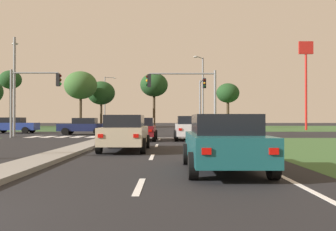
# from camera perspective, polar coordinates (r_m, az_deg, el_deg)

# --- Properties ---
(ground_plane) EXTENTS (200.00, 200.00, 0.00)m
(ground_plane) POSITION_cam_1_polar(r_m,az_deg,el_deg) (34.89, -6.79, -2.83)
(ground_plane) COLOR black
(grass_verge_far_right) EXTENTS (35.00, 35.00, 0.01)m
(grass_verge_far_right) POSITION_cam_1_polar(r_m,az_deg,el_deg) (62.89, 19.86, -1.78)
(grass_verge_far_right) COLOR #385B2D
(grass_verge_far_right) RESTS_ON ground
(median_island_near) EXTENTS (1.20, 22.00, 0.14)m
(median_island_near) POSITION_cam_1_polar(r_m,az_deg,el_deg) (16.20, -14.74, -5.21)
(median_island_near) COLOR gray
(median_island_near) RESTS_ON ground
(median_island_far) EXTENTS (1.20, 36.00, 0.14)m
(median_island_far) POSITION_cam_1_polar(r_m,az_deg,el_deg) (59.78, -3.98, -1.81)
(median_island_far) COLOR gray
(median_island_far) RESTS_ON ground
(lane_dash_near) EXTENTS (0.14, 2.00, 0.01)m
(lane_dash_near) POSITION_cam_1_polar(r_m,az_deg,el_deg) (7.91, -4.40, -10.63)
(lane_dash_near) COLOR silver
(lane_dash_near) RESTS_ON ground
(lane_dash_second) EXTENTS (0.14, 2.00, 0.01)m
(lane_dash_second) POSITION_cam_1_polar(r_m,az_deg,el_deg) (13.85, -2.51, -6.29)
(lane_dash_second) COLOR silver
(lane_dash_second) RESTS_ON ground
(lane_dash_third) EXTENTS (0.14, 2.00, 0.01)m
(lane_dash_third) POSITION_cam_1_polar(r_m,az_deg,el_deg) (19.83, -1.76, -4.55)
(lane_dash_third) COLOR silver
(lane_dash_third) RESTS_ON ground
(lane_dash_fourth) EXTENTS (0.14, 2.00, 0.01)m
(lane_dash_fourth) POSITION_cam_1_polar(r_m,az_deg,el_deg) (25.81, -1.37, -3.62)
(lane_dash_fourth) COLOR silver
(lane_dash_fourth) RESTS_ON ground
(edge_line_right) EXTENTS (0.14, 24.00, 0.01)m
(edge_line_right) POSITION_cam_1_polar(r_m,az_deg,el_deg) (16.91, 9.38, -5.24)
(edge_line_right) COLOR silver
(edge_line_right) RESTS_ON ground
(stop_bar_near) EXTENTS (6.40, 0.50, 0.01)m
(stop_bar_near) POSITION_cam_1_polar(r_m,az_deg,el_deg) (27.66, -0.66, -3.42)
(stop_bar_near) COLOR silver
(stop_bar_near) RESTS_ON ground
(crosswalk_bar_near) EXTENTS (0.70, 2.80, 0.01)m
(crosswalk_bar_near) POSITION_cam_1_polar(r_m,az_deg,el_deg) (31.27, -19.69, -3.05)
(crosswalk_bar_near) COLOR silver
(crosswalk_bar_near) RESTS_ON ground
(crosswalk_bar_second) EXTENTS (0.70, 2.80, 0.01)m
(crosswalk_bar_second) POSITION_cam_1_polar(r_m,az_deg,el_deg) (30.90, -17.68, -3.09)
(crosswalk_bar_second) COLOR silver
(crosswalk_bar_second) RESTS_ON ground
(crosswalk_bar_third) EXTENTS (0.70, 2.80, 0.01)m
(crosswalk_bar_third) POSITION_cam_1_polar(r_m,az_deg,el_deg) (30.57, -15.62, -3.12)
(crosswalk_bar_third) COLOR silver
(crosswalk_bar_third) RESTS_ON ground
(crosswalk_bar_fourth) EXTENTS (0.70, 2.80, 0.01)m
(crosswalk_bar_fourth) POSITION_cam_1_polar(r_m,az_deg,el_deg) (30.28, -13.52, -3.15)
(crosswalk_bar_fourth) COLOR silver
(crosswalk_bar_fourth) RESTS_ON ground
(crosswalk_bar_fifth) EXTENTS (0.70, 2.80, 0.01)m
(crosswalk_bar_fifth) POSITION_cam_1_polar(r_m,az_deg,el_deg) (30.04, -11.38, -3.18)
(crosswalk_bar_fifth) COLOR silver
(crosswalk_bar_fifth) RESTS_ON ground
(crosswalk_bar_sixth) EXTENTS (0.70, 2.80, 0.01)m
(crosswalk_bar_sixth) POSITION_cam_1_polar(r_m,az_deg,el_deg) (29.83, -9.21, -3.20)
(crosswalk_bar_sixth) COLOR silver
(crosswalk_bar_sixth) RESTS_ON ground
(crosswalk_bar_seventh) EXTENTS (0.70, 2.80, 0.01)m
(crosswalk_bar_seventh) POSITION_cam_1_polar(r_m,az_deg,el_deg) (29.67, -7.01, -3.22)
(crosswalk_bar_seventh) COLOR silver
(crosswalk_bar_seventh) RESTS_ON ground
(car_black_near) EXTENTS (2.05, 4.56, 1.62)m
(car_black_near) POSITION_cam_1_polar(r_m,az_deg,el_deg) (64.12, -5.81, -1.05)
(car_black_near) COLOR black
(car_black_near) RESTS_ON ground
(car_blue_second) EXTENTS (4.53, 2.05, 1.55)m
(car_blue_second) POSITION_cam_1_polar(r_m,az_deg,el_deg) (39.95, -22.36, -1.36)
(car_blue_second) COLOR navy
(car_blue_second) RESTS_ON ground
(car_beige_third) EXTENTS (1.98, 4.63, 1.57)m
(car_beige_third) POSITION_cam_1_polar(r_m,az_deg,el_deg) (16.63, -6.56, -2.58)
(car_beige_third) COLOR #BCAD8E
(car_beige_third) RESTS_ON ground
(car_silver_fourth) EXTENTS (1.99, 4.30, 1.58)m
(car_silver_fourth) POSITION_cam_1_polar(r_m,az_deg,el_deg) (49.94, -7.50, -1.21)
(car_silver_fourth) COLOR #B7B7BC
(car_silver_fourth) RESTS_ON ground
(car_teal_fifth) EXTENTS (2.06, 4.56, 1.51)m
(car_teal_fifth) POSITION_cam_1_polar(r_m,az_deg,el_deg) (10.18, 8.42, -4.00)
(car_teal_fifth) COLOR #19565B
(car_teal_fifth) RESTS_ON ground
(car_navy_sixth) EXTENTS (4.39, 1.94, 1.50)m
(car_navy_sixth) POSITION_cam_1_polar(r_m,az_deg,el_deg) (34.48, -12.68, -1.57)
(car_navy_sixth) COLOR #161E47
(car_navy_sixth) RESTS_ON ground
(car_maroon_seventh) EXTENTS (2.00, 4.47, 1.47)m
(car_maroon_seventh) POSITION_cam_1_polar(r_m,az_deg,el_deg) (24.68, -4.10, -2.02)
(car_maroon_seventh) COLOR maroon
(car_maroon_seventh) RESTS_ON ground
(car_white_eighth) EXTENTS (2.10, 4.53, 1.59)m
(car_white_eighth) POSITION_cam_1_polar(r_m,az_deg,el_deg) (25.02, 3.29, -1.87)
(car_white_eighth) COLOR silver
(car_white_eighth) RESTS_ON ground
(traffic_signal_near_left) EXTENTS (3.85, 0.32, 5.09)m
(traffic_signal_near_left) POSITION_cam_1_polar(r_m,az_deg,el_deg) (29.92, -20.17, 3.50)
(traffic_signal_near_left) COLOR gray
(traffic_signal_near_left) RESTS_ON ground
(traffic_signal_far_right) EXTENTS (0.32, 5.31, 5.62)m
(traffic_signal_far_right) POSITION_cam_1_polar(r_m,az_deg,el_deg) (39.52, 5.05, 3.12)
(traffic_signal_far_right) COLOR gray
(traffic_signal_far_right) RESTS_ON ground
(traffic_signal_near_right) EXTENTS (5.26, 0.32, 5.03)m
(traffic_signal_near_right) POSITION_cam_1_polar(r_m,az_deg,el_deg) (28.14, 2.97, 3.80)
(traffic_signal_near_right) COLOR gray
(traffic_signal_near_right) RESTS_ON ground
(street_lamp_second) EXTENTS (1.01, 1.90, 8.01)m
(street_lamp_second) POSITION_cam_1_polar(r_m,az_deg,el_deg) (33.09, -22.27, 4.91)
(street_lamp_second) COLOR gray
(street_lamp_second) RESTS_ON ground
(street_lamp_third) EXTENTS (1.38, 2.15, 8.81)m
(street_lamp_third) POSITION_cam_1_polar(r_m,az_deg,el_deg) (45.56, 5.14, 3.95)
(street_lamp_third) COLOR gray
(street_lamp_third) RESTS_ON ground
(street_lamp_fourth) EXTENTS (2.23, 0.64, 9.68)m
(street_lamp_fourth) POSITION_cam_1_polar(r_m,az_deg,el_deg) (74.94, -9.45, 2.51)
(street_lamp_fourth) COLOR gray
(street_lamp_fourth) RESTS_ON ground
(pedestrian_at_median) EXTENTS (0.34, 0.34, 1.78)m
(pedestrian_at_median) POSITION_cam_1_polar(r_m,az_deg,el_deg) (44.11, -5.25, -0.76)
(pedestrian_at_median) COLOR #4C4C4C
(pedestrian_at_median) RESTS_ON median_island_far
(fastfood_pole_sign) EXTENTS (1.80, 0.40, 11.22)m
(fastfood_pole_sign) POSITION_cam_1_polar(r_m,az_deg,el_deg) (51.10, 20.08, 7.15)
(fastfood_pole_sign) COLOR red
(fastfood_pole_sign) RESTS_ON ground
(treeline_second) EXTENTS (3.49, 3.49, 9.21)m
(treeline_second) POSITION_cam_1_polar(r_m,az_deg,el_deg) (65.82, -22.79, 4.94)
(treeline_second) COLOR #423323
(treeline_second) RESTS_ON ground
(treeline_third) EXTENTS (5.21, 5.21, 9.00)m
(treeline_third) POSITION_cam_1_polar(r_m,az_deg,el_deg) (61.65, -13.13, 4.46)
(treeline_third) COLOR #423323
(treeline_third) RESTS_ON ground
(treeline_fourth) EXTENTS (4.76, 4.76, 7.94)m
(treeline_fourth) POSITION_cam_1_polar(r_m,az_deg,el_deg) (66.40, -10.13, 3.35)
(treeline_fourth) COLOR #423323
(treeline_fourth) RESTS_ON ground
(treeline_fifth) EXTENTS (4.78, 4.78, 9.34)m
(treeline_fifth) POSITION_cam_1_polar(r_m,az_deg,el_deg) (65.29, -2.18, 4.61)
(treeline_fifth) COLOR #423323
(treeline_fifth) RESTS_ON ground
(treeline_sixth) EXTENTS (3.67, 3.67, 7.13)m
(treeline_sixth) POSITION_cam_1_polar(r_m,az_deg,el_deg) (61.10, 8.99, 3.32)
(treeline_sixth) COLOR #423323
(treeline_sixth) RESTS_ON ground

